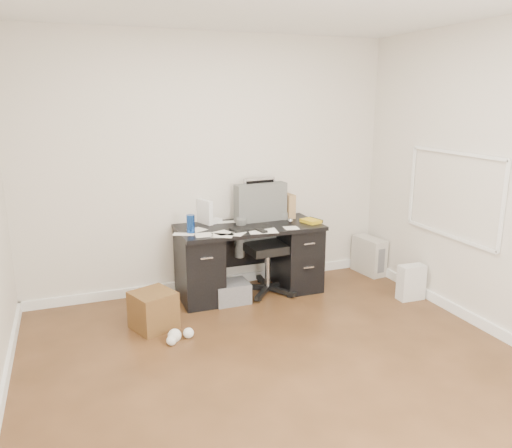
{
  "coord_description": "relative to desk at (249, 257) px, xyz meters",
  "views": [
    {
      "loc": [
        -1.43,
        -3.1,
        2.05
      ],
      "look_at": [
        0.21,
        1.2,
        0.88
      ],
      "focal_mm": 35.0,
      "sensor_mm": 36.0,
      "label": 1
    }
  ],
  "objects": [
    {
      "name": "desk",
      "position": [
        0.0,
        0.0,
        0.0
      ],
      "size": [
        1.5,
        0.7,
        0.75
      ],
      "color": "black",
      "rests_on": "ground"
    },
    {
      "name": "white_binder",
      "position": [
        -0.41,
        0.24,
        0.48
      ],
      "size": [
        0.17,
        0.24,
        0.26
      ],
      "primitive_type": "cube",
      "rotation": [
        0.0,
        0.0,
        0.35
      ],
      "color": "white",
      "rests_on": "desk"
    },
    {
      "name": "ground",
      "position": [
        -0.3,
        -1.65,
        -0.4
      ],
      "size": [
        4.0,
        4.0,
        0.0
      ],
      "primitive_type": "plane",
      "color": "#422915",
      "rests_on": "ground"
    },
    {
      "name": "wicker_basket",
      "position": [
        -1.11,
        -0.49,
        -0.23
      ],
      "size": [
        0.45,
        0.45,
        0.35
      ],
      "primitive_type": "cube",
      "rotation": [
        0.0,
        0.0,
        0.38
      ],
      "color": "#4F2D17",
      "rests_on": "ground"
    },
    {
      "name": "lcd_monitor",
      "position": [
        0.19,
        0.21,
        0.58
      ],
      "size": [
        0.39,
        0.25,
        0.47
      ],
      "primitive_type": null,
      "rotation": [
        0.0,
        0.0,
        0.1
      ],
      "color": "#B2B2B7",
      "rests_on": "desk"
    },
    {
      "name": "magazine_file",
      "position": [
        0.53,
        0.2,
        0.48
      ],
      "size": [
        0.14,
        0.24,
        0.27
      ],
      "primitive_type": "cube",
      "rotation": [
        0.0,
        0.0,
        0.12
      ],
      "color": "tan",
      "rests_on": "desk"
    },
    {
      "name": "shopping_bag",
      "position": [
        1.51,
        -0.77,
        -0.21
      ],
      "size": [
        0.28,
        0.21,
        0.37
      ],
      "primitive_type": "cube",
      "rotation": [
        0.0,
        0.0,
        -0.04
      ],
      "color": "silver",
      "rests_on": "ground"
    },
    {
      "name": "loose_papers",
      "position": [
        -0.2,
        -0.05,
        0.35
      ],
      "size": [
        1.1,
        0.6,
        0.0
      ],
      "primitive_type": null,
      "color": "white",
      "rests_on": "desk"
    },
    {
      "name": "travel_mug",
      "position": [
        -0.64,
        -0.07,
        0.44
      ],
      "size": [
        0.1,
        0.1,
        0.18
      ],
      "primitive_type": "cylinder",
      "rotation": [
        0.0,
        0.0,
        -0.38
      ],
      "color": "#163E98",
      "rests_on": "desk"
    },
    {
      "name": "computer_mouse",
      "position": [
        0.44,
        -0.07,
        0.38
      ],
      "size": [
        0.06,
        0.06,
        0.06
      ],
      "primitive_type": "sphere",
      "rotation": [
        0.0,
        0.0,
        0.01
      ],
      "color": "#B2B2B7",
      "rests_on": "desk"
    },
    {
      "name": "keyboard",
      "position": [
        -0.04,
        -0.15,
        0.36
      ],
      "size": [
        0.44,
        0.21,
        0.02
      ],
      "primitive_type": "cube",
      "rotation": [
        0.0,
        0.0,
        0.17
      ],
      "color": "black",
      "rests_on": "desk"
    },
    {
      "name": "desk_printer",
      "position": [
        -0.26,
        -0.17,
        -0.29
      ],
      "size": [
        0.36,
        0.3,
        0.21
      ],
      "primitive_type": "cube",
      "rotation": [
        0.0,
        0.0,
        0.01
      ],
      "color": "#5E5E63",
      "rests_on": "ground"
    },
    {
      "name": "paper_remote",
      "position": [
        0.05,
        -0.26,
        0.36
      ],
      "size": [
        0.32,
        0.28,
        0.02
      ],
      "primitive_type": null,
      "rotation": [
        0.0,
        0.0,
        -0.18
      ],
      "color": "white",
      "rests_on": "desk"
    },
    {
      "name": "yellow_book",
      "position": [
        0.66,
        -0.12,
        0.37
      ],
      "size": [
        0.2,
        0.23,
        0.03
      ],
      "primitive_type": "cube",
      "rotation": [
        0.0,
        0.0,
        0.28
      ],
      "color": "gold",
      "rests_on": "desk"
    },
    {
      "name": "room_shell",
      "position": [
        -0.27,
        -1.62,
        1.26
      ],
      "size": [
        4.02,
        4.02,
        2.71
      ],
      "color": "silver",
      "rests_on": "ground"
    },
    {
      "name": "office_chair",
      "position": [
        0.2,
        -0.03,
        0.18
      ],
      "size": [
        0.7,
        0.7,
        1.16
      ],
      "primitive_type": null,
      "rotation": [
        0.0,
        0.0,
        0.07
      ],
      "color": "#4A4C4A",
      "rests_on": "ground"
    },
    {
      "name": "pc_tower",
      "position": [
        1.55,
        0.08,
        -0.18
      ],
      "size": [
        0.24,
        0.45,
        0.43
      ],
      "primitive_type": "cube",
      "rotation": [
        0.0,
        0.0,
        0.12
      ],
      "color": "beige",
      "rests_on": "ground"
    },
    {
      "name": "pen_cup",
      "position": [
        0.3,
        0.18,
        0.46
      ],
      "size": [
        0.12,
        0.12,
        0.23
      ],
      "primitive_type": null,
      "rotation": [
        0.0,
        0.0,
        0.31
      ],
      "color": "#503317",
      "rests_on": "desk"
    }
  ]
}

